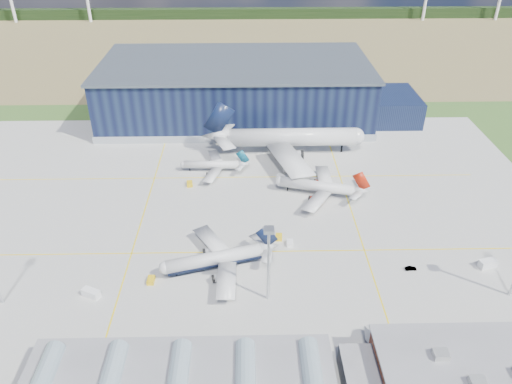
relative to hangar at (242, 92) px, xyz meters
name	(u,v)px	position (x,y,z in m)	size (l,w,h in m)	color
ground	(232,232)	(-2.81, -94.80, -11.62)	(600.00, 600.00, 0.00)	#315821
apron	(233,215)	(-2.81, -84.80, -11.59)	(220.00, 160.00, 0.08)	#AFAFA9
farmland	(239,44)	(-2.81, 125.20, -11.62)	(600.00, 220.00, 0.01)	olive
treeline	(239,13)	(-2.81, 205.20, -7.62)	(600.00, 8.00, 8.00)	black
hangar	(242,92)	(0.00, 0.00, 0.00)	(145.00, 62.00, 26.10)	black
ops_building	(486,379)	(52.20, -154.81, -6.82)	(46.00, 23.00, 10.90)	brown
light_mast_center	(269,253)	(7.19, -124.80, 3.82)	(2.60, 2.60, 23.00)	silver
airliner_navy	(214,253)	(-7.46, -112.24, -5.83)	(35.47, 34.70, 11.57)	silver
airliner_red	(318,181)	(26.79, -72.80, -6.08)	(33.97, 33.23, 11.08)	silver
airliner_widebody	(292,129)	(20.29, -39.80, -0.78)	(66.45, 65.00, 21.67)	silver
airliner_regional	(211,161)	(-11.45, -54.80, -7.18)	(27.20, 26.61, 8.87)	silver
gse_tug_a	(151,280)	(-24.92, -117.62, -10.96)	(1.92, 3.14, 1.31)	gold
gse_tug_b	(279,237)	(11.71, -98.50, -10.97)	(1.98, 2.97, 1.29)	gold
gse_van_a	(91,293)	(-40.00, -122.88, -10.53)	(2.18, 4.99, 2.18)	white
gse_cart_a	(290,243)	(14.91, -101.59, -10.98)	(1.96, 2.94, 1.27)	white
gse_van_b	(282,178)	(15.22, -62.18, -10.61)	(2.02, 4.41, 2.02)	white
gse_tug_c	(190,184)	(-19.04, -65.48, -10.90)	(2.04, 3.27, 1.43)	gold
gse_cart_b	(308,143)	(28.00, -32.80, -10.92)	(2.14, 3.21, 1.39)	white
gse_van_c	(488,264)	(70.90, -113.22, -10.40)	(2.44, 5.08, 2.44)	white
airstair	(372,339)	(31.39, -140.80, -9.87)	(2.18, 5.46, 3.49)	white
car_b	(411,268)	(48.56, -114.03, -11.08)	(1.14, 3.26, 1.07)	#99999E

